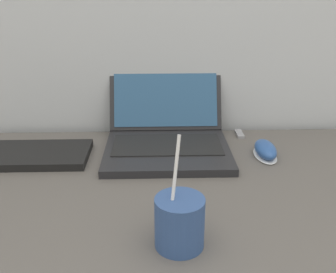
# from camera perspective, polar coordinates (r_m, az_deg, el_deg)

# --- Properties ---
(laptop) EXTENTS (0.33, 0.35, 0.21)m
(laptop) POSITION_cam_1_polar(r_m,az_deg,el_deg) (1.08, -0.18, 0.55)
(laptop) COLOR #232326
(laptop) RESTS_ON desk
(drink_cup) EXTENTS (0.09, 0.09, 0.20)m
(drink_cup) POSITION_cam_1_polar(r_m,az_deg,el_deg) (0.69, 1.68, -12.20)
(drink_cup) COLOR #33518C
(drink_cup) RESTS_ON desk
(computer_mouse) EXTENTS (0.06, 0.11, 0.04)m
(computer_mouse) POSITION_cam_1_polar(r_m,az_deg,el_deg) (1.06, 13.95, -1.94)
(computer_mouse) COLOR white
(computer_mouse) RESTS_ON desk
(external_keyboard) EXTENTS (0.39, 0.16, 0.02)m
(external_keyboard) POSITION_cam_1_polar(r_m,az_deg,el_deg) (1.10, -21.43, -2.52)
(external_keyboard) COLOR black
(external_keyboard) RESTS_ON desk
(usb_stick) EXTENTS (0.02, 0.06, 0.01)m
(usb_stick) POSITION_cam_1_polar(r_m,az_deg,el_deg) (1.20, 10.32, 0.39)
(usb_stick) COLOR #99999E
(usb_stick) RESTS_ON desk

